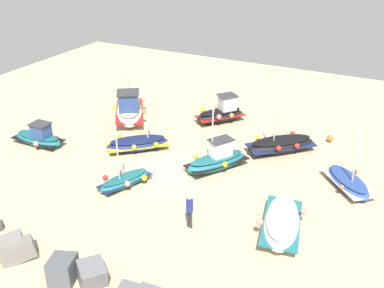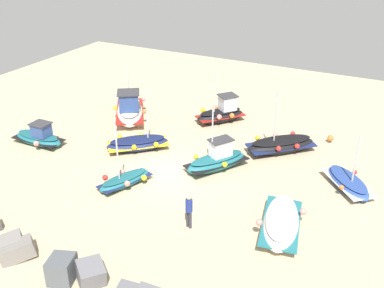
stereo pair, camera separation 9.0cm
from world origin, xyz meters
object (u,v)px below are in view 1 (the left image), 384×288
object	(u,v)px
fishing_boat_4	(138,144)
fishing_boat_5	(39,137)
fishing_boat_2	(282,222)
person_walking	(190,209)
fishing_boat_1	(281,145)
fishing_boat_8	(348,182)
mooring_buoy_0	(330,138)
fishing_boat_6	(217,160)
fishing_boat_7	(221,113)
fishing_boat_3	(125,180)
fishing_boat_0	(129,109)

from	to	relation	value
fishing_boat_4	fishing_boat_5	xyz separation A→B (m)	(5.86, 2.19, 0.08)
fishing_boat_2	person_walking	bearing A→B (deg)	-78.40
fishing_boat_1	fishing_boat_8	xyz separation A→B (m)	(-4.32, 2.37, -0.13)
fishing_boat_1	fishing_boat_8	world-z (taller)	fishing_boat_1
fishing_boat_8	person_walking	size ratio (longest dim) A/B	1.99
fishing_boat_2	mooring_buoy_0	size ratio (longest dim) A/B	8.42
fishing_boat_6	fishing_boat_7	world-z (taller)	fishing_boat_6
fishing_boat_4	fishing_boat_8	xyz separation A→B (m)	(-12.12, -1.30, -0.06)
fishing_boat_1	fishing_boat_8	bearing A→B (deg)	-73.06
fishing_boat_5	person_walking	bearing A→B (deg)	-15.40
fishing_boat_2	person_walking	world-z (taller)	person_walking
fishing_boat_4	person_walking	world-z (taller)	fishing_boat_4
mooring_buoy_0	fishing_boat_6	bearing A→B (deg)	51.63
fishing_boat_6	fishing_boat_7	size ratio (longest dim) A/B	1.08
fishing_boat_2	mooring_buoy_0	distance (m)	10.06
fishing_boat_2	fishing_boat_7	xyz separation A→B (m)	(7.32, -9.95, 0.19)
fishing_boat_3	mooring_buoy_0	world-z (taller)	fishing_boat_3
fishing_boat_8	mooring_buoy_0	world-z (taller)	fishing_boat_8
fishing_boat_2	fishing_boat_4	size ratio (longest dim) A/B	1.12
fishing_boat_6	mooring_buoy_0	xyz separation A→B (m)	(-4.95, -6.25, -0.26)
fishing_boat_2	fishing_boat_6	distance (m)	6.19
fishing_boat_0	fishing_boat_8	size ratio (longest dim) A/B	1.50
fishing_boat_0	fishing_boat_3	bearing A→B (deg)	-1.10
fishing_boat_0	fishing_boat_2	world-z (taller)	fishing_boat_0
fishing_boat_0	fishing_boat_8	world-z (taller)	fishing_boat_0
person_walking	fishing_boat_2	bearing A→B (deg)	-46.96
fishing_boat_0	fishing_boat_5	world-z (taller)	fishing_boat_0
fishing_boat_1	fishing_boat_7	world-z (taller)	fishing_boat_1
fishing_boat_2	mooring_buoy_0	xyz separation A→B (m)	(-0.08, -10.06, -0.14)
fishing_boat_0	fishing_boat_6	distance (m)	9.06
fishing_boat_0	fishing_boat_7	size ratio (longest dim) A/B	1.41
fishing_boat_5	fishing_boat_7	size ratio (longest dim) A/B	0.96
fishing_boat_1	fishing_boat_2	bearing A→B (deg)	-117.00
fishing_boat_3	fishing_boat_8	size ratio (longest dim) A/B	1.07
fishing_boat_7	person_walking	xyz separation A→B (m)	(-3.55, 11.60, 0.34)
fishing_boat_0	person_walking	distance (m)	13.06
fishing_boat_0	fishing_boat_5	distance (m)	6.49
fishing_boat_3	fishing_boat_5	world-z (taller)	fishing_boat_3
fishing_boat_2	fishing_boat_4	bearing A→B (deg)	-122.34
fishing_boat_7	fishing_boat_8	world-z (taller)	fishing_boat_7
fishing_boat_4	fishing_boat_7	distance (m)	6.80
fishing_boat_8	fishing_boat_4	bearing A→B (deg)	54.65
fishing_boat_4	fishing_boat_0	bearing A→B (deg)	-92.24
fishing_boat_0	fishing_boat_2	distance (m)	15.13
fishing_boat_2	fishing_boat_6	xyz separation A→B (m)	(4.87, -3.82, 0.11)
fishing_boat_2	fishing_boat_3	xyz separation A→B (m)	(8.42, 0.04, -0.12)
fishing_boat_5	fishing_boat_8	bearing A→B (deg)	10.34
fishing_boat_5	fishing_boat_6	xyz separation A→B (m)	(-11.10, -2.25, 0.08)
fishing_boat_4	fishing_boat_1	bearing A→B (deg)	163.03
fishing_boat_8	person_walking	distance (m)	8.88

